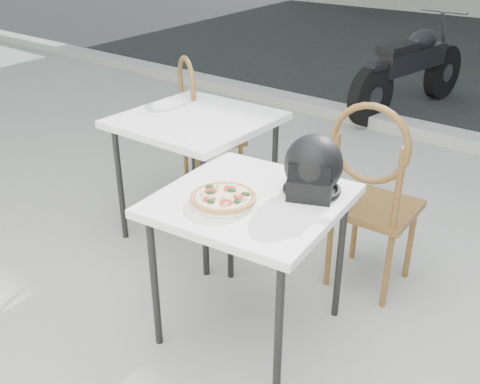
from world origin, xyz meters
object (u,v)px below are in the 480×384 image
Objects in this scene: cafe_table_main at (251,210)px; motorcycle at (411,70)px; helmet at (313,168)px; cafe_table_side at (197,128)px; cafe_chair_main at (372,190)px; cafe_chair_side at (201,122)px; pizza at (223,197)px; plate at (223,201)px.

motorcycle is at bearing 103.38° from cafe_table_main.
helmet reaches higher than cafe_table_side.
cafe_chair_main reaches higher than cafe_chair_side.
cafe_chair_main reaches higher than cafe_table_main.
motorcycle reaches higher than pizza.
cafe_table_side is (-0.84, 0.52, 0.05)m from cafe_table_main.
cafe_table_main is 0.84× the size of cafe_chair_side.
cafe_table_main is 2.34× the size of pizza.
helmet reaches higher than cafe_table_main.
cafe_chair_main is 1.10m from cafe_table_side.
cafe_table_main is at bearing -156.90° from helmet.
helmet is at bearing -66.24° from motorcycle.
cafe_table_side is at bearing 140.50° from pizza.
cafe_table_side is 0.43× the size of motorcycle.
cafe_chair_main reaches higher than pizza.
motorcycle is at bearing 102.25° from plate.
pizza is at bearing 64.48° from cafe_chair_main.
pizza is 1.05× the size of helmet.
plate is 0.16× the size of motorcycle.
pizza is 0.36× the size of cafe_chair_side.
cafe_table_main is at bearing 64.70° from cafe_chair_main.
helmet is 0.34× the size of cafe_chair_side.
plate is at bearing -70.72° from motorcycle.
helmet is at bearing 54.43° from pizza.
cafe_chair_main is 3.37m from motorcycle.
cafe_chair_main reaches higher than motorcycle.
cafe_chair_main is (0.31, 0.78, -0.14)m from plate.
pizza is at bearing -39.50° from cafe_table_side.
plate is 0.85m from cafe_chair_main.
cafe_table_side is at bearing 148.05° from cafe_table_main.
cafe_chair_main is at bearing 68.68° from cafe_table_main.
cafe_chair_side is 0.51× the size of motorcycle.
cafe_chair_side is at bearing 142.15° from cafe_table_main.
motorcycle is at bearing 102.25° from pizza.
plate is at bearing -150.40° from helmet.
helmet is 0.52m from cafe_chair_main.
pizza is at bearing -70.72° from motorcycle.
pizza is 0.18× the size of motorcycle.
cafe_table_main is 2.62× the size of plate.
pizza is 1.54m from cafe_chair_side.
cafe_table_side is (-1.02, 0.32, -0.13)m from helmet.
cafe_chair_main is at bearing 55.74° from helmet.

